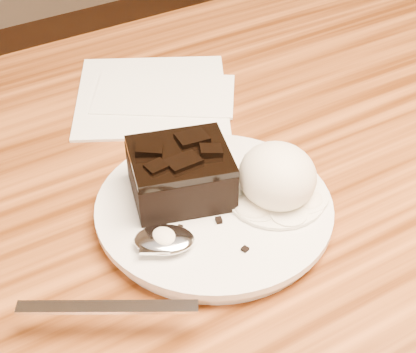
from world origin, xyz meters
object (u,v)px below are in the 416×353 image
ice_cream_scoop (277,176)px  spoon (164,241)px  plate (214,211)px  brownie (181,176)px  napkin (152,94)px

ice_cream_scoop → spoon: 0.11m
plate → brownie: 0.04m
plate → napkin: 0.21m
plate → spoon: spoon is taller
napkin → plate: bearing=-102.5°
brownie → spoon: size_ratio=0.43×
ice_cream_scoop → napkin: (-0.01, 0.22, -0.04)m
plate → napkin: (0.04, 0.20, -0.01)m
plate → napkin: plate is taller
spoon → napkin: size_ratio=1.18×
ice_cream_scoop → plate: bearing=158.7°
brownie → ice_cream_scoop: ice_cream_scoop is taller
plate → brownie: bearing=122.9°
plate → spoon: 0.07m
brownie → napkin: bearing=70.6°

